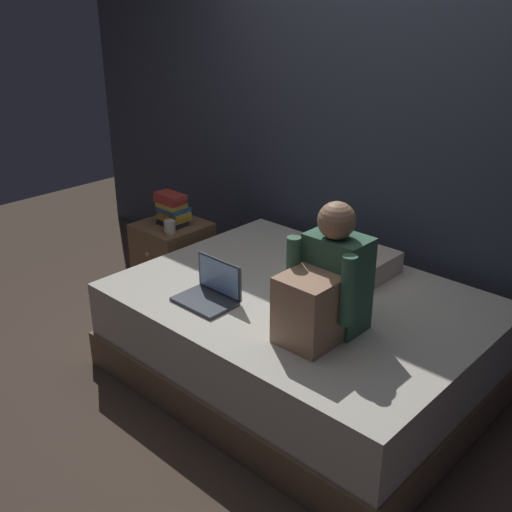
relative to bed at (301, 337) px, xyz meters
The scene contains 9 objects.
ground_plane 0.45m from the bed, 123.69° to the right, with size 8.00×8.00×0.00m, color #47382D.
wall_back 1.42m from the bed, 102.53° to the left, with size 5.60×0.10×2.70m, color #383D4C.
bed is the anchor object (origin of this frame).
nightstand 1.31m from the bed, behind, with size 0.44×0.46×0.57m.
person_sitting 0.65m from the bed, 35.75° to the right, with size 0.39×0.44×0.66m.
laptop 0.60m from the bed, 129.69° to the right, with size 0.32×0.23×0.22m.
pillow 0.56m from the bed, 93.59° to the left, with size 0.56×0.36×0.13m, color beige.
book_stack 1.36m from the bed, behind, with size 0.22×0.16×0.23m.
mug 1.22m from the bed, behind, with size 0.08×0.08×0.09m, color #BCB2A3.
Camera 1 is at (2.05, -2.05, 2.09)m, focal length 42.93 mm.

